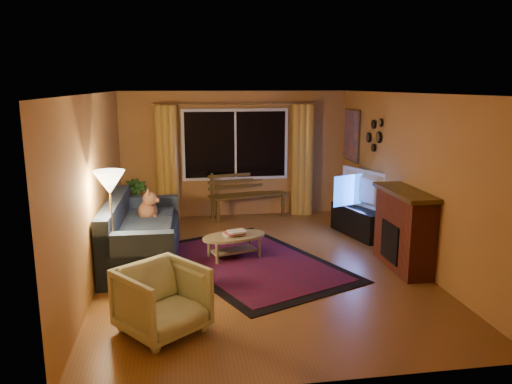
{
  "coord_description": "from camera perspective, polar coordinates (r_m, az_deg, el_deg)",
  "views": [
    {
      "loc": [
        -1.12,
        -6.88,
        2.61
      ],
      "look_at": [
        0.0,
        0.3,
        1.05
      ],
      "focal_mm": 35.0,
      "sensor_mm": 36.0,
      "label": 1
    }
  ],
  "objects": [
    {
      "name": "floor",
      "position": [
        7.44,
        0.36,
        -8.49
      ],
      "size": [
        4.5,
        6.0,
        0.02
      ],
      "primitive_type": "cube",
      "color": "brown",
      "rests_on": "ground"
    },
    {
      "name": "ceiling",
      "position": [
        6.97,
        0.39,
        11.3
      ],
      "size": [
        4.5,
        6.0,
        0.02
      ],
      "primitive_type": "cube",
      "color": "white",
      "rests_on": "ground"
    },
    {
      "name": "wall_back",
      "position": [
        10.04,
        -2.39,
        4.33
      ],
      "size": [
        4.5,
        0.02,
        2.5
      ],
      "primitive_type": "cube",
      "color": "#BB7E3C",
      "rests_on": "ground"
    },
    {
      "name": "wall_left",
      "position": [
        7.1,
        -17.93,
        0.48
      ],
      "size": [
        0.02,
        6.0,
        2.5
      ],
      "primitive_type": "cube",
      "color": "#BB7E3C",
      "rests_on": "ground"
    },
    {
      "name": "wall_right",
      "position": [
        7.78,
        17.03,
        1.52
      ],
      "size": [
        0.02,
        6.0,
        2.5
      ],
      "primitive_type": "cube",
      "color": "#BB7E3C",
      "rests_on": "ground"
    },
    {
      "name": "window",
      "position": [
        9.95,
        -2.36,
        5.42
      ],
      "size": [
        2.0,
        0.02,
        1.3
      ],
      "primitive_type": "cube",
      "color": "black",
      "rests_on": "wall_back"
    },
    {
      "name": "curtain_rod",
      "position": [
        9.85,
        -2.37,
        10.02
      ],
      "size": [
        3.2,
        0.03,
        0.03
      ],
      "primitive_type": "cylinder",
      "rotation": [
        0.0,
        1.57,
        0.0
      ],
      "color": "#BF8C3F",
      "rests_on": "wall_back"
    },
    {
      "name": "curtain_left",
      "position": [
        9.87,
        -10.12,
        3.26
      ],
      "size": [
        0.36,
        0.36,
        2.24
      ],
      "primitive_type": "cylinder",
      "color": "gold",
      "rests_on": "ground"
    },
    {
      "name": "curtain_right",
      "position": [
        10.17,
        5.29,
        3.65
      ],
      "size": [
        0.36,
        0.36,
        2.24
      ],
      "primitive_type": "cylinder",
      "color": "gold",
      "rests_on": "ground"
    },
    {
      "name": "bench",
      "position": [
        10.01,
        -0.93,
        -1.63
      ],
      "size": [
        1.6,
        0.81,
        0.46
      ],
      "primitive_type": "cube",
      "rotation": [
        0.0,
        0.0,
        0.25
      ],
      "color": "#49340E",
      "rests_on": "ground"
    },
    {
      "name": "potted_plant",
      "position": [
        9.89,
        -13.61,
        -1.03
      ],
      "size": [
        0.59,
        0.59,
        0.83
      ],
      "primitive_type": "imported",
      "rotation": [
        0.0,
        0.0,
        0.31
      ],
      "color": "#235B1E",
      "rests_on": "ground"
    },
    {
      "name": "sofa",
      "position": [
        7.69,
        -12.8,
        -4.3
      ],
      "size": [
        1.07,
        2.37,
        0.95
      ],
      "primitive_type": "cube",
      "rotation": [
        0.0,
        0.0,
        -0.03
      ],
      "color": "#202A3B",
      "rests_on": "ground"
    },
    {
      "name": "dog",
      "position": [
        8.14,
        -12.29,
        -1.73
      ],
      "size": [
        0.46,
        0.51,
        0.46
      ],
      "primitive_type": null,
      "rotation": [
        0.0,
        0.0,
        -0.43
      ],
      "color": "#9A5E3C",
      "rests_on": "sofa"
    },
    {
      "name": "armchair",
      "position": [
        5.5,
        -10.69,
        -11.69
      ],
      "size": [
        1.08,
        1.07,
        0.82
      ],
      "primitive_type": "imported",
      "rotation": [
        0.0,
        0.0,
        0.66
      ],
      "color": "beige",
      "rests_on": "ground"
    },
    {
      "name": "floor_lamp",
      "position": [
        6.71,
        -16.1,
        -4.19
      ],
      "size": [
        0.3,
        0.3,
        1.56
      ],
      "primitive_type": "cylinder",
      "rotation": [
        0.0,
        0.0,
        0.16
      ],
      "color": "#BF8C3F",
      "rests_on": "ground"
    },
    {
      "name": "rug",
      "position": [
        7.55,
        -0.56,
        -8.02
      ],
      "size": [
        3.06,
        3.65,
        0.02
      ],
      "primitive_type": "cube",
      "rotation": [
        0.0,
        0.0,
        0.42
      ],
      "color": "maroon",
      "rests_on": "ground"
    },
    {
      "name": "coffee_table",
      "position": [
        7.71,
        -2.52,
        -6.25
      ],
      "size": [
        1.24,
        1.24,
        0.36
      ],
      "primitive_type": "cylinder",
      "rotation": [
        0.0,
        0.0,
        0.27
      ],
      "color": "#9C8C5A",
      "rests_on": "ground"
    },
    {
      "name": "tv_console",
      "position": [
        9.01,
        11.67,
        -3.31
      ],
      "size": [
        0.69,
        1.27,
        0.5
      ],
      "primitive_type": "cube",
      "rotation": [
        0.0,
        0.0,
        0.25
      ],
      "color": "black",
      "rests_on": "ground"
    },
    {
      "name": "television",
      "position": [
        8.87,
        11.83,
        0.32
      ],
      "size": [
        0.57,
        1.13,
        0.66
      ],
      "primitive_type": "imported",
      "rotation": [
        0.0,
        0.0,
        1.95
      ],
      "color": "black",
      "rests_on": "tv_console"
    },
    {
      "name": "fireplace",
      "position": [
        7.5,
        16.57,
        -4.34
      ],
      "size": [
        0.4,
        1.2,
        1.1
      ],
      "primitive_type": "cube",
      "color": "maroon",
      "rests_on": "ground"
    },
    {
      "name": "mirror_cluster",
      "position": [
        8.87,
        13.32,
        6.56
      ],
      "size": [
        0.06,
        0.6,
        0.56
      ],
      "primitive_type": null,
      "color": "black",
      "rests_on": "wall_right"
    },
    {
      "name": "painting",
      "position": [
        9.95,
        10.85,
        6.38
      ],
      "size": [
        0.04,
        0.76,
        0.96
      ],
      "primitive_type": "cube",
      "color": "orange",
      "rests_on": "wall_right"
    }
  ]
}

